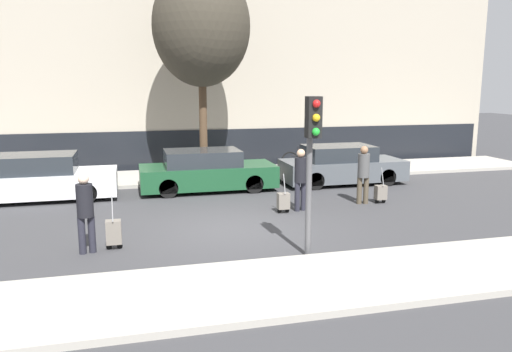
# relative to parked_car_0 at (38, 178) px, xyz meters

# --- Properties ---
(ground_plane) EXTENTS (80.00, 80.00, 0.00)m
(ground_plane) POSITION_rel_parked_car_0_xyz_m (5.17, -4.58, -0.66)
(ground_plane) COLOR #38383A
(sidewalk_near) EXTENTS (28.00, 2.50, 0.12)m
(sidewalk_near) POSITION_rel_parked_car_0_xyz_m (5.17, -8.33, -0.60)
(sidewalk_near) COLOR #A39E93
(sidewalk_near) RESTS_ON ground_plane
(sidewalk_far) EXTENTS (28.00, 3.00, 0.12)m
(sidewalk_far) POSITION_rel_parked_car_0_xyz_m (5.17, 2.42, -0.60)
(sidewalk_far) COLOR #A39E93
(sidewalk_far) RESTS_ON ground_plane
(building_facade) EXTENTS (28.00, 2.82, 11.28)m
(building_facade) POSITION_rel_parked_car_0_xyz_m (5.17, 6.01, 4.97)
(building_facade) COLOR #A89E8C
(building_facade) RESTS_ON ground_plane
(parked_car_0) EXTENTS (4.54, 1.85, 1.40)m
(parked_car_0) POSITION_rel_parked_car_0_xyz_m (0.00, 0.00, 0.00)
(parked_car_0) COLOR silver
(parked_car_0) RESTS_ON ground_plane
(parked_car_1) EXTENTS (4.43, 1.82, 1.36)m
(parked_car_1) POSITION_rel_parked_car_0_xyz_m (5.19, 0.06, -0.02)
(parked_car_1) COLOR #194728
(parked_car_1) RESTS_ON ground_plane
(parked_car_2) EXTENTS (4.29, 1.78, 1.36)m
(parked_car_2) POSITION_rel_parked_car_0_xyz_m (10.00, 0.02, -0.01)
(parked_car_2) COLOR #4C5156
(parked_car_2) RESTS_ON ground_plane
(pedestrian_left) EXTENTS (0.34, 0.34, 1.70)m
(pedestrian_left) POSITION_rel_parked_car_0_xyz_m (1.80, -5.53, 0.31)
(pedestrian_left) COLOR #23232D
(pedestrian_left) RESTS_ON ground_plane
(trolley_left) EXTENTS (0.34, 0.29, 1.18)m
(trolley_left) POSITION_rel_parked_car_0_xyz_m (2.33, -5.41, -0.28)
(trolley_left) COLOR slate
(trolley_left) RESTS_ON ground_plane
(pedestrian_center) EXTENTS (0.34, 0.34, 1.74)m
(pedestrian_center) POSITION_rel_parked_car_0_xyz_m (7.31, -3.27, 0.33)
(pedestrian_center) COLOR #23232D
(pedestrian_center) RESTS_ON ground_plane
(trolley_center) EXTENTS (0.34, 0.29, 1.10)m
(trolley_center) POSITION_rel_parked_car_0_xyz_m (6.77, -3.41, -0.32)
(trolley_center) COLOR slate
(trolley_center) RESTS_ON ground_plane
(pedestrian_right) EXTENTS (0.35, 0.34, 1.72)m
(pedestrian_right) POSITION_rel_parked_car_0_xyz_m (9.37, -2.96, 0.32)
(pedestrian_right) COLOR #4C4233
(pedestrian_right) RESTS_ON ground_plane
(trolley_right) EXTENTS (0.34, 0.29, 1.08)m
(trolley_right) POSITION_rel_parked_car_0_xyz_m (9.91, -3.04, -0.33)
(trolley_right) COLOR slate
(trolley_right) RESTS_ON ground_plane
(traffic_light) EXTENTS (0.28, 0.47, 3.27)m
(traffic_light) POSITION_rel_parked_car_0_xyz_m (6.22, -6.95, 1.69)
(traffic_light) COLOR #515154
(traffic_light) RESTS_ON ground_plane
(parked_bicycle) EXTENTS (1.77, 0.06, 0.96)m
(parked_bicycle) POSITION_rel_parked_car_0_xyz_m (9.45, 2.59, -0.16)
(parked_bicycle) COLOR black
(parked_bicycle) RESTS_ON sidewalk_far
(bare_tree_near_crossing) EXTENTS (3.40, 3.40, 7.42)m
(bare_tree_near_crossing) POSITION_rel_parked_car_0_xyz_m (5.36, 1.75, 4.79)
(bare_tree_near_crossing) COLOR #4C3826
(bare_tree_near_crossing) RESTS_ON sidewalk_far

